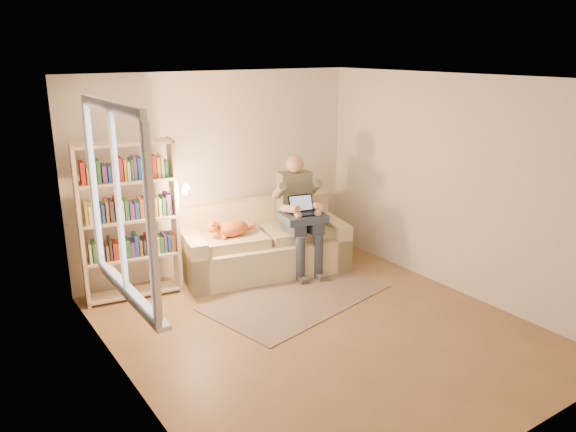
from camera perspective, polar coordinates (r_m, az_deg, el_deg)
floor at (r=6.12m, az=3.22°, el=-11.33°), size 4.50×4.50×0.00m
ceiling at (r=5.41m, az=3.68°, el=13.78°), size 4.00×4.50×0.02m
wall_left at (r=4.74m, az=-16.21°, el=-3.38°), size 0.02×4.50×2.60m
wall_right at (r=6.99m, az=16.61°, el=3.00°), size 0.02×4.50×2.60m
wall_back at (r=7.48m, az=-7.10°, el=4.45°), size 4.00×0.02×2.60m
wall_front at (r=4.18m, az=22.62°, el=-6.80°), size 4.00×0.02×2.60m
window at (r=4.91m, az=-16.43°, el=-1.77°), size 0.12×1.52×1.69m
sofa at (r=7.49m, az=-2.59°, el=-3.14°), size 2.29×1.39×0.91m
person at (r=7.34m, az=1.09°, el=0.86°), size 0.54×0.74×1.54m
cat at (r=7.11m, az=-6.18°, el=-1.31°), size 0.69×0.32×0.25m
blanket at (r=7.24m, az=1.74°, el=-0.10°), size 0.63×0.55×0.10m
laptop at (r=7.22m, az=1.71°, el=0.74°), size 0.38×0.35×0.27m
bookshelf at (r=6.73m, az=-15.87°, el=0.27°), size 1.24×0.53×1.88m
rug at (r=6.79m, az=0.88°, el=-8.26°), size 2.33×1.67×0.01m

